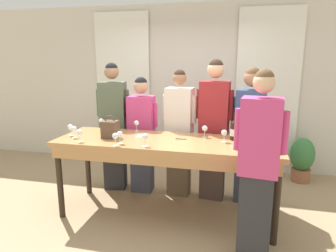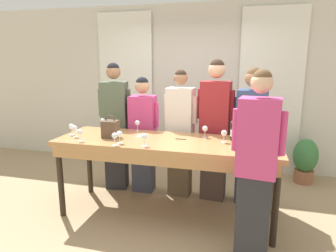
# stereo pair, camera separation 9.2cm
# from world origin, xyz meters

# --- Properties ---
(ground_plane) EXTENTS (18.00, 18.00, 0.00)m
(ground_plane) POSITION_xyz_m (0.00, 0.00, 0.00)
(ground_plane) COLOR tan
(wall_back) EXTENTS (12.00, 0.06, 2.80)m
(wall_back) POSITION_xyz_m (0.00, 1.89, 1.40)
(wall_back) COLOR beige
(wall_back) RESTS_ON ground_plane
(curtain_panel_left) EXTENTS (1.00, 0.03, 2.69)m
(curtain_panel_left) POSITION_xyz_m (-1.25, 1.83, 1.34)
(curtain_panel_left) COLOR white
(curtain_panel_left) RESTS_ON ground_plane
(curtain_panel_right) EXTENTS (1.00, 0.03, 2.69)m
(curtain_panel_right) POSITION_xyz_m (1.25, 1.83, 1.34)
(curtain_panel_right) COLOR white
(curtain_panel_right) RESTS_ON ground_plane
(tasting_bar) EXTENTS (2.60, 0.84, 0.96)m
(tasting_bar) POSITION_xyz_m (0.00, -0.02, 0.87)
(tasting_bar) COLOR #B27F4C
(tasting_bar) RESTS_ON ground_plane
(wine_bottle) EXTENTS (0.08, 0.08, 0.32)m
(wine_bottle) POSITION_xyz_m (0.77, 0.18, 1.08)
(wine_bottle) COLOR black
(wine_bottle) RESTS_ON tasting_bar
(handbag) EXTENTS (0.18, 0.15, 0.28)m
(handbag) POSITION_xyz_m (-0.68, -0.06, 1.06)
(handbag) COLOR brown
(handbag) RESTS_ON tasting_bar
(wine_glass_front_left) EXTENTS (0.07, 0.07, 0.14)m
(wine_glass_front_left) POSITION_xyz_m (-0.48, 0.34, 1.06)
(wine_glass_front_left) COLOR white
(wine_glass_front_left) RESTS_ON tasting_bar
(wine_glass_front_mid) EXTENTS (0.07, 0.07, 0.14)m
(wine_glass_front_mid) POSITION_xyz_m (-0.99, 0.36, 1.06)
(wine_glass_front_mid) COLOR white
(wine_glass_front_mid) RESTS_ON tasting_bar
(wine_glass_front_right) EXTENTS (0.07, 0.07, 0.14)m
(wine_glass_front_right) POSITION_xyz_m (-1.20, -0.07, 1.06)
(wine_glass_front_right) COLOR white
(wine_glass_front_right) RESTS_ON tasting_bar
(wine_glass_center_left) EXTENTS (0.07, 0.07, 0.14)m
(wine_glass_center_left) POSITION_xyz_m (-0.95, -0.30, 1.06)
(wine_glass_center_left) COLOR white
(wine_glass_center_left) RESTS_ON tasting_bar
(wine_glass_center_mid) EXTENTS (0.07, 0.07, 0.14)m
(wine_glass_center_mid) POSITION_xyz_m (0.42, 0.23, 1.06)
(wine_glass_center_mid) COLOR white
(wine_glass_center_mid) RESTS_ON tasting_bar
(wine_glass_center_right) EXTENTS (0.07, 0.07, 0.14)m
(wine_glass_center_right) POSITION_xyz_m (1.23, -0.14, 1.06)
(wine_glass_center_right) COLOR white
(wine_glass_center_right) RESTS_ON tasting_bar
(wine_glass_back_left) EXTENTS (0.07, 0.07, 0.14)m
(wine_glass_back_left) POSITION_xyz_m (-0.16, -0.31, 1.06)
(wine_glass_back_left) COLOR white
(wine_glass_back_left) RESTS_ON tasting_bar
(wine_glass_back_mid) EXTENTS (0.07, 0.07, 0.14)m
(wine_glass_back_mid) POSITION_xyz_m (0.66, 0.06, 1.06)
(wine_glass_back_mid) COLOR white
(wine_glass_back_mid) RESTS_ON tasting_bar
(wine_glass_back_right) EXTENTS (0.07, 0.07, 0.14)m
(wine_glass_back_right) POSITION_xyz_m (-0.49, -0.36, 1.06)
(wine_glass_back_right) COLOR white
(wine_glass_back_right) RESTS_ON tasting_bar
(wine_glass_near_host) EXTENTS (0.07, 0.07, 0.14)m
(wine_glass_near_host) POSITION_xyz_m (1.16, -0.24, 1.06)
(wine_glass_near_host) COLOR white
(wine_glass_near_host) RESTS_ON tasting_bar
(wine_glass_by_bottle) EXTENTS (0.07, 0.07, 0.14)m
(wine_glass_by_bottle) POSITION_xyz_m (-1.11, -0.15, 1.06)
(wine_glass_by_bottle) COLOR white
(wine_glass_by_bottle) RESTS_ON tasting_bar
(wine_glass_by_handbag) EXTENTS (0.07, 0.07, 0.14)m
(wine_glass_by_handbag) POSITION_xyz_m (-0.47, -0.27, 1.06)
(wine_glass_by_handbag) COLOR white
(wine_glass_by_handbag) RESTS_ON tasting_bar
(napkin) EXTENTS (0.13, 0.13, 0.00)m
(napkin) POSITION_xyz_m (-0.33, 0.10, 0.96)
(napkin) COLOR white
(napkin) RESTS_ON tasting_bar
(pen) EXTENTS (0.13, 0.02, 0.01)m
(pen) POSITION_xyz_m (0.16, 0.07, 0.96)
(pen) COLOR black
(pen) RESTS_ON tasting_bar
(guest_olive_jacket) EXTENTS (0.47, 0.33, 1.84)m
(guest_olive_jacket) POSITION_xyz_m (-0.93, 0.62, 0.95)
(guest_olive_jacket) COLOR #28282D
(guest_olive_jacket) RESTS_ON ground_plane
(guest_pink_top) EXTENTS (0.46, 0.29, 1.65)m
(guest_pink_top) POSITION_xyz_m (-0.51, 0.62, 0.85)
(guest_pink_top) COLOR #383D51
(guest_pink_top) RESTS_ON ground_plane
(guest_cream_sweater) EXTENTS (0.47, 0.26, 1.75)m
(guest_cream_sweater) POSITION_xyz_m (0.03, 0.62, 0.90)
(guest_cream_sweater) COLOR brown
(guest_cream_sweater) RESTS_ON ground_plane
(guest_striped_shirt) EXTENTS (0.49, 0.29, 1.89)m
(guest_striped_shirt) POSITION_xyz_m (0.50, 0.62, 0.98)
(guest_striped_shirt) COLOR #473833
(guest_striped_shirt) RESTS_ON ground_plane
(guest_navy_coat) EXTENTS (0.48, 0.30, 1.79)m
(guest_navy_coat) POSITION_xyz_m (0.96, 0.62, 0.93)
(guest_navy_coat) COLOR #383D51
(guest_navy_coat) RESTS_ON ground_plane
(host_pouring) EXTENTS (0.46, 0.29, 1.81)m
(host_pouring) POSITION_xyz_m (1.00, -0.63, 0.93)
(host_pouring) COLOR #28282D
(host_pouring) RESTS_ON ground_plane
(potted_plant) EXTENTS (0.37, 0.37, 0.70)m
(potted_plant) POSITION_xyz_m (1.81, 1.50, 0.38)
(potted_plant) COLOR #935B3D
(potted_plant) RESTS_ON ground_plane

